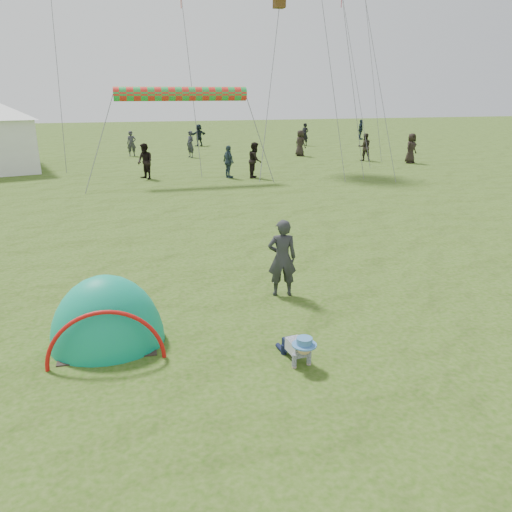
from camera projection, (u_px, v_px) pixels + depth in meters
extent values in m
plane|color=#244B0A|center=(331.00, 372.00, 7.73)|extent=(140.00, 140.00, 0.00)
ellipsoid|color=#10917B|center=(109.00, 343.00, 8.59)|extent=(1.96, 1.63, 2.47)
imported|color=#28292C|center=(282.00, 258.00, 10.40)|extent=(0.67, 0.50, 1.65)
imported|color=black|center=(305.00, 134.00, 39.84)|extent=(0.73, 0.76, 1.75)
imported|color=black|center=(145.00, 161.00, 24.45)|extent=(1.00, 1.06, 1.74)
imported|color=black|center=(411.00, 148.00, 30.00)|extent=(1.02, 0.89, 1.77)
imported|color=#2A2B35|center=(190.00, 144.00, 32.62)|extent=(0.65, 0.74, 1.71)
imported|color=black|center=(255.00, 160.00, 24.88)|extent=(0.95, 1.05, 1.75)
imported|color=#1E2B39|center=(361.00, 130.00, 44.92)|extent=(1.00, 1.06, 1.76)
imported|color=black|center=(300.00, 143.00, 33.36)|extent=(0.84, 0.98, 1.70)
imported|color=black|center=(199.00, 135.00, 39.57)|extent=(1.61, 1.20, 1.69)
imported|color=#313137|center=(132.00, 144.00, 33.30)|extent=(0.62, 0.42, 1.66)
imported|color=black|center=(365.00, 147.00, 31.07)|extent=(0.92, 0.78, 1.68)
imported|color=#2E414C|center=(229.00, 162.00, 24.82)|extent=(0.64, 1.01, 1.61)
cylinder|color=red|center=(181.00, 94.00, 22.94)|extent=(6.08, 0.64, 0.64)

